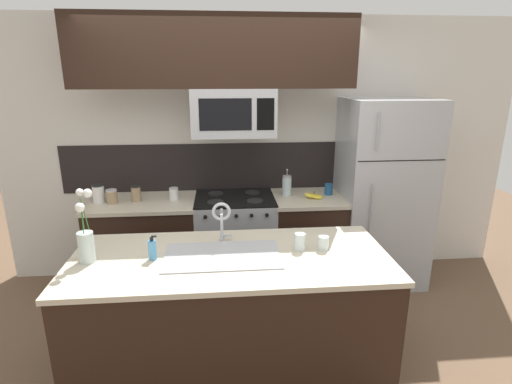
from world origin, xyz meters
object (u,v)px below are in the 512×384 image
object	(u,v)px
storage_jar_squat	(174,194)
dish_soap_bottle	(152,250)
french_press	(287,186)
drinking_glass	(300,242)
spare_glass	(323,243)
storage_jar_tall	(99,193)
stove_range	(235,241)
storage_jar_short	(136,193)
microwave	(233,112)
banana_bunch	(314,196)
refrigerator	(382,193)
sink_faucet	(222,217)
storage_jar_medium	(112,196)
coffee_tin	(328,189)
flower_vase	(86,241)

from	to	relation	value
storage_jar_squat	dish_soap_bottle	distance (m)	1.27
french_press	dish_soap_bottle	size ratio (longest dim) A/B	1.62
french_press	drinking_glass	xyz separation A→B (m)	(-0.12, -1.26, -0.04)
spare_glass	drinking_glass	bearing A→B (deg)	176.56
storage_jar_tall	drinking_glass	distance (m)	2.05
storage_jar_tall	stove_range	bearing A→B (deg)	0.04
storage_jar_short	french_press	distance (m)	1.44
microwave	banana_bunch	distance (m)	1.10
microwave	dish_soap_bottle	world-z (taller)	microwave
refrigerator	banana_bunch	size ratio (longest dim) A/B	9.65
storage_jar_tall	banana_bunch	xyz separation A→B (m)	(2.03, -0.06, -0.06)
banana_bunch	french_press	size ratio (longest dim) A/B	0.72
microwave	drinking_glass	bearing A→B (deg)	-71.27
stove_range	microwave	size ratio (longest dim) A/B	1.25
dish_soap_bottle	sink_faucet	bearing A→B (deg)	26.28
storage_jar_short	dish_soap_bottle	bearing A→B (deg)	-74.63
storage_jar_medium	spare_glass	bearing A→B (deg)	-34.59
storage_jar_short	drinking_glass	size ratio (longest dim) A/B	1.27
banana_bunch	sink_faucet	xyz separation A→B (m)	(-0.89, -0.97, 0.18)
stove_range	coffee_tin	size ratio (longest dim) A/B	8.45
storage_jar_squat	coffee_tin	size ratio (longest dim) A/B	1.09
storage_jar_tall	storage_jar_medium	distance (m)	0.13
storage_jar_squat	spare_glass	size ratio (longest dim) A/B	1.25
storage_jar_medium	storage_jar_squat	size ratio (longest dim) A/B	1.08
banana_bunch	dish_soap_bottle	bearing A→B (deg)	-138.30
spare_glass	dish_soap_bottle	bearing A→B (deg)	-177.53
spare_glass	refrigerator	bearing A→B (deg)	53.43
storage_jar_medium	french_press	world-z (taller)	french_press
storage_jar_tall	spare_glass	distance (m)	2.18
banana_bunch	french_press	world-z (taller)	french_press
stove_range	coffee_tin	bearing A→B (deg)	3.08
storage_jar_medium	storage_jar_short	size ratio (longest dim) A/B	0.86
stove_range	flower_vase	size ratio (longest dim) A/B	2.01
storage_jar_squat	stove_range	bearing A→B (deg)	-1.19
microwave	refrigerator	bearing A→B (deg)	1.60
microwave	spare_glass	distance (m)	1.52
storage_jar_squat	storage_jar_tall	bearing A→B (deg)	-178.93
storage_jar_squat	drinking_glass	xyz separation A→B (m)	(0.97, -1.21, -0.00)
storage_jar_tall	storage_jar_short	world-z (taller)	storage_jar_tall
microwave	spare_glass	size ratio (longest dim) A/B	7.77
drinking_glass	flower_vase	distance (m)	1.39
microwave	storage_jar_medium	distance (m)	1.37
sink_faucet	dish_soap_bottle	bearing A→B (deg)	-153.72
sink_faucet	dish_soap_bottle	distance (m)	0.52
coffee_tin	drinking_glass	size ratio (longest dim) A/B	0.93
drinking_glass	storage_jar_squat	bearing A→B (deg)	128.88
stove_range	storage_jar_short	bearing A→B (deg)	179.48
stove_range	storage_jar_tall	xyz separation A→B (m)	(-1.26, -0.00, 0.54)
french_press	flower_vase	world-z (taller)	flower_vase
storage_jar_squat	drinking_glass	world-z (taller)	storage_jar_squat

